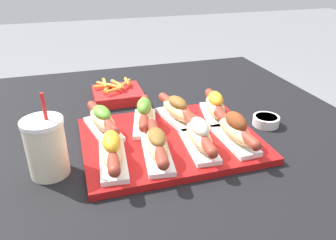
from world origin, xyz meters
The scene contains 13 objects.
patio_table centered at (0.00, 0.00, 0.35)m, with size 1.29×1.15×0.70m.
serving_tray centered at (0.06, -0.11, 0.71)m, with size 0.45×0.35×0.02m.
hot_dog_0 centered at (-0.10, -0.19, 0.75)m, with size 0.08×0.21×0.08m.
hot_dog_1 centered at (0.00, -0.19, 0.75)m, with size 0.08×0.21×0.07m.
hot_dog_2 centered at (0.11, -0.18, 0.75)m, with size 0.07×0.21×0.08m.
hot_dog_3 centered at (0.21, -0.18, 0.75)m, with size 0.07×0.21×0.08m.
hot_dog_4 centered at (-0.11, -0.03, 0.75)m, with size 0.09×0.20×0.07m.
hot_dog_5 centered at (0.01, -0.03, 0.75)m, with size 0.10×0.20×0.08m.
hot_dog_6 centered at (0.11, -0.03, 0.75)m, with size 0.09×0.21×0.07m.
hot_dog_7 centered at (0.22, -0.04, 0.75)m, with size 0.09×0.20×0.08m.
sauce_bowl centered at (0.36, -0.09, 0.71)m, with size 0.08×0.08×0.03m.
drink_cup centered at (-0.24, -0.16, 0.77)m, with size 0.09×0.09×0.20m.
fries_basket centered at (-0.03, 0.22, 0.72)m, with size 0.16×0.16×0.06m.
Camera 1 is at (-0.17, -0.82, 1.14)m, focal length 35.00 mm.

